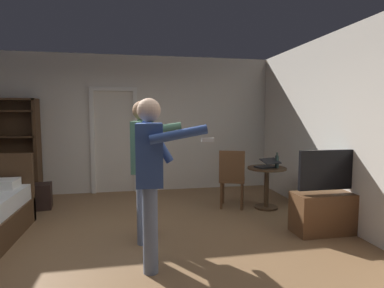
{
  "coord_description": "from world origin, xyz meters",
  "views": [
    {
      "loc": [
        0.15,
        -3.52,
        1.59
      ],
      "look_at": [
        0.87,
        0.29,
        1.22
      ],
      "focal_mm": 29.05,
      "sensor_mm": 36.0,
      "label": 1
    }
  ],
  "objects_px": {
    "tv_flatscreen": "(329,208)",
    "suitcase_dark": "(31,197)",
    "laptop": "(267,165)",
    "person_blue_shirt": "(151,171)",
    "bookshelf": "(16,146)",
    "person_striped_shirt": "(144,160)",
    "wooden_chair": "(232,176)",
    "side_table": "(267,181)",
    "bottle_on_table": "(277,161)"
  },
  "relations": [
    {
      "from": "tv_flatscreen",
      "to": "suitcase_dark",
      "type": "distance_m",
      "value": 4.64
    },
    {
      "from": "laptop",
      "to": "person_blue_shirt",
      "type": "relative_size",
      "value": 0.24
    },
    {
      "from": "bookshelf",
      "to": "person_striped_shirt",
      "type": "xyz_separation_m",
      "value": [
        2.28,
        -2.42,
        0.02
      ]
    },
    {
      "from": "laptop",
      "to": "wooden_chair",
      "type": "relative_size",
      "value": 0.41
    },
    {
      "from": "bookshelf",
      "to": "tv_flatscreen",
      "type": "height_order",
      "value": "bookshelf"
    },
    {
      "from": "tv_flatscreen",
      "to": "wooden_chair",
      "type": "xyz_separation_m",
      "value": [
        -0.93,
        1.29,
        0.2
      ]
    },
    {
      "from": "laptop",
      "to": "person_blue_shirt",
      "type": "distance_m",
      "value": 2.62
    },
    {
      "from": "side_table",
      "to": "laptop",
      "type": "relative_size",
      "value": 1.7
    },
    {
      "from": "laptop",
      "to": "person_blue_shirt",
      "type": "xyz_separation_m",
      "value": [
        -2.01,
        -1.65,
        0.26
      ]
    },
    {
      "from": "suitcase_dark",
      "to": "tv_flatscreen",
      "type": "bearing_deg",
      "value": -31.86
    },
    {
      "from": "wooden_chair",
      "to": "person_blue_shirt",
      "type": "height_order",
      "value": "person_blue_shirt"
    },
    {
      "from": "person_blue_shirt",
      "to": "suitcase_dark",
      "type": "bearing_deg",
      "value": 128.39
    },
    {
      "from": "side_table",
      "to": "laptop",
      "type": "bearing_deg",
      "value": -111.65
    },
    {
      "from": "person_striped_shirt",
      "to": "suitcase_dark",
      "type": "xyz_separation_m",
      "value": [
        -1.82,
        1.63,
        -0.81
      ]
    },
    {
      "from": "person_striped_shirt",
      "to": "laptop",
      "type": "bearing_deg",
      "value": 24.24
    },
    {
      "from": "bottle_on_table",
      "to": "tv_flatscreen",
      "type": "bearing_deg",
      "value": -78.55
    },
    {
      "from": "bookshelf",
      "to": "bottle_on_table",
      "type": "bearing_deg",
      "value": -18.85
    },
    {
      "from": "bookshelf",
      "to": "bottle_on_table",
      "type": "xyz_separation_m",
      "value": [
        4.5,
        -1.54,
        -0.2
      ]
    },
    {
      "from": "side_table",
      "to": "wooden_chair",
      "type": "xyz_separation_m",
      "value": [
        -0.57,
        0.12,
        0.07
      ]
    },
    {
      "from": "bottle_on_table",
      "to": "laptop",
      "type": "bearing_deg",
      "value": 165.96
    },
    {
      "from": "bottle_on_table",
      "to": "suitcase_dark",
      "type": "xyz_separation_m",
      "value": [
        -4.04,
        0.74,
        -0.6
      ]
    },
    {
      "from": "bookshelf",
      "to": "laptop",
      "type": "height_order",
      "value": "bookshelf"
    },
    {
      "from": "tv_flatscreen",
      "to": "suitcase_dark",
      "type": "xyz_separation_m",
      "value": [
        -4.26,
        1.84,
        -0.13
      ]
    },
    {
      "from": "bottle_on_table",
      "to": "person_blue_shirt",
      "type": "relative_size",
      "value": 0.15
    },
    {
      "from": "tv_flatscreen",
      "to": "bottle_on_table",
      "type": "distance_m",
      "value": 1.21
    },
    {
      "from": "person_striped_shirt",
      "to": "person_blue_shirt",
      "type": "bearing_deg",
      "value": -86.15
    },
    {
      "from": "bookshelf",
      "to": "side_table",
      "type": "bearing_deg",
      "value": -18.47
    },
    {
      "from": "bookshelf",
      "to": "bottle_on_table",
      "type": "distance_m",
      "value": 4.76
    },
    {
      "from": "laptop",
      "to": "wooden_chair",
      "type": "bearing_deg",
      "value": 164.33
    },
    {
      "from": "bookshelf",
      "to": "suitcase_dark",
      "type": "relative_size",
      "value": 2.99
    },
    {
      "from": "tv_flatscreen",
      "to": "laptop",
      "type": "relative_size",
      "value": 2.73
    },
    {
      "from": "bookshelf",
      "to": "laptop",
      "type": "bearing_deg",
      "value": -19.02
    },
    {
      "from": "person_blue_shirt",
      "to": "side_table",
      "type": "bearing_deg",
      "value": 39.89
    },
    {
      "from": "bookshelf",
      "to": "wooden_chair",
      "type": "bearing_deg",
      "value": -19.5
    },
    {
      "from": "bottle_on_table",
      "to": "suitcase_dark",
      "type": "height_order",
      "value": "bottle_on_table"
    },
    {
      "from": "tv_flatscreen",
      "to": "suitcase_dark",
      "type": "bearing_deg",
      "value": 156.64
    },
    {
      "from": "wooden_chair",
      "to": "suitcase_dark",
      "type": "xyz_separation_m",
      "value": [
        -3.32,
        0.55,
        -0.33
      ]
    },
    {
      "from": "person_striped_shirt",
      "to": "tv_flatscreen",
      "type": "bearing_deg",
      "value": -4.85
    },
    {
      "from": "bookshelf",
      "to": "laptop",
      "type": "xyz_separation_m",
      "value": [
        4.34,
        -1.5,
        -0.25
      ]
    },
    {
      "from": "tv_flatscreen",
      "to": "side_table",
      "type": "xyz_separation_m",
      "value": [
        -0.36,
        1.18,
        0.13
      ]
    },
    {
      "from": "suitcase_dark",
      "to": "person_blue_shirt",
      "type": "bearing_deg",
      "value": -60.11
    },
    {
      "from": "tv_flatscreen",
      "to": "bottle_on_table",
      "type": "xyz_separation_m",
      "value": [
        -0.22,
        1.1,
        0.47
      ]
    },
    {
      "from": "bookshelf",
      "to": "tv_flatscreen",
      "type": "bearing_deg",
      "value": -29.14
    },
    {
      "from": "suitcase_dark",
      "to": "bookshelf",
      "type": "bearing_deg",
      "value": 111.75
    },
    {
      "from": "tv_flatscreen",
      "to": "bookshelf",
      "type": "bearing_deg",
      "value": 150.86
    },
    {
      "from": "tv_flatscreen",
      "to": "side_table",
      "type": "distance_m",
      "value": 1.24
    },
    {
      "from": "tv_flatscreen",
      "to": "wooden_chair",
      "type": "distance_m",
      "value": 1.61
    },
    {
      "from": "side_table",
      "to": "person_striped_shirt",
      "type": "xyz_separation_m",
      "value": [
        -2.08,
        -0.97,
        0.55
      ]
    },
    {
      "from": "wooden_chair",
      "to": "suitcase_dark",
      "type": "distance_m",
      "value": 3.38
    },
    {
      "from": "tv_flatscreen",
      "to": "person_striped_shirt",
      "type": "xyz_separation_m",
      "value": [
        -2.44,
        0.21,
        0.68
      ]
    }
  ]
}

